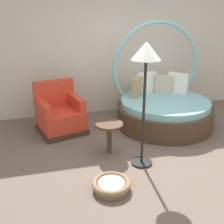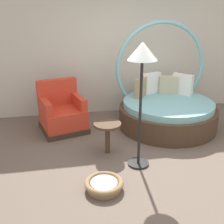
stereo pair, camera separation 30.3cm
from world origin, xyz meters
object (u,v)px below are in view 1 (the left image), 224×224
Objects in this scene: round_daybed at (163,106)px; floor_lamp at (146,63)px; pet_basket at (111,185)px; red_armchair at (60,115)px; side_table at (109,129)px.

round_daybed is 1.11× the size of floor_lamp.
red_armchair is at bearing 103.49° from pet_basket.
pet_basket is 1.05m from side_table.
side_table reaches higher than pet_basket.
red_armchair is 1.92× the size of pet_basket.
red_armchair is 2.22m from floor_lamp.
pet_basket is 0.98× the size of side_table.
floor_lamp is (1.10, -1.51, 1.20)m from red_armchair.
round_daybed is 3.87× the size of side_table.
pet_basket is at bearing -102.41° from side_table.
red_armchair is 1.28m from side_table.
red_armchair is at bearing 175.94° from round_daybed.
floor_lamp is (0.40, -0.45, 1.11)m from side_table.
side_table is (-1.34, -0.92, 0.05)m from round_daybed.
round_daybed is at bearing -4.06° from red_armchair.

